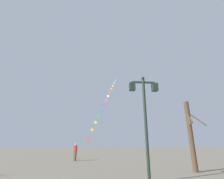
{
  "coord_description": "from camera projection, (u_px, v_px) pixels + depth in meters",
  "views": [
    {
      "loc": [
        -0.13,
        -0.5,
        1.52
      ],
      "look_at": [
        1.48,
        18.46,
        7.88
      ],
      "focal_mm": 26.85,
      "sensor_mm": 36.0,
      "label": 1
    }
  ],
  "objects": [
    {
      "name": "ground_plane",
      "position": [
        98.0,
        160.0,
        18.91
      ],
      "size": [
        160.0,
        160.0,
        0.0
      ],
      "primitive_type": "plane",
      "color": "#756B5B"
    },
    {
      "name": "kite_flyer",
      "position": [
        75.0,
        152.0,
        17.49
      ],
      "size": [
        0.35,
        0.63,
        1.71
      ],
      "rotation": [
        0.0,
        0.0,
        1.25
      ],
      "color": "brown",
      "rests_on": "ground_plane"
    },
    {
      "name": "bare_tree",
      "position": [
        191.0,
        133.0,
        10.61
      ],
      "size": [
        1.2,
        1.44,
        4.31
      ],
      "color": "#4C3826",
      "rests_on": "ground_plane"
    },
    {
      "name": "kite_train",
      "position": [
        106.0,
        100.0,
        31.12
      ],
      "size": [
        6.73,
        19.38,
        18.05
      ],
      "color": "brown",
      "rests_on": "ground_plane"
    },
    {
      "name": "twin_lantern_lamp_post",
      "position": [
        145.0,
        105.0,
        8.17
      ],
      "size": [
        1.44,
        0.28,
        4.89
      ],
      "color": "#1E2D23",
      "rests_on": "ground_plane"
    }
  ]
}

